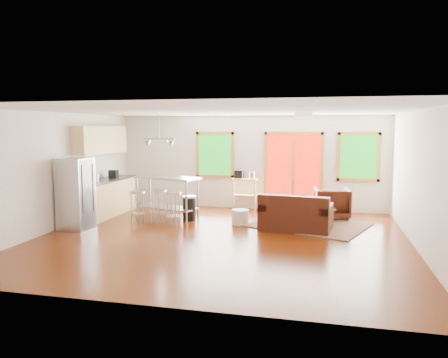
% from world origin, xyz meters
% --- Properties ---
extents(floor, '(7.50, 7.00, 0.02)m').
position_xyz_m(floor, '(0.00, 0.00, -0.01)').
color(floor, '#3B1202').
rests_on(floor, ground).
extents(ceiling, '(7.50, 7.00, 0.02)m').
position_xyz_m(ceiling, '(0.00, 0.00, 2.61)').
color(ceiling, silver).
rests_on(ceiling, ground).
extents(back_wall, '(7.50, 0.02, 2.60)m').
position_xyz_m(back_wall, '(0.00, 3.51, 1.30)').
color(back_wall, beige).
rests_on(back_wall, ground).
extents(left_wall, '(0.02, 7.00, 2.60)m').
position_xyz_m(left_wall, '(-3.76, 0.00, 1.30)').
color(left_wall, beige).
rests_on(left_wall, ground).
extents(right_wall, '(0.02, 7.00, 2.60)m').
position_xyz_m(right_wall, '(3.76, 0.00, 1.30)').
color(right_wall, beige).
rests_on(right_wall, ground).
extents(front_wall, '(7.50, 0.02, 2.60)m').
position_xyz_m(front_wall, '(0.00, -3.51, 1.30)').
color(front_wall, beige).
rests_on(front_wall, ground).
extents(window_left, '(1.10, 0.05, 1.30)m').
position_xyz_m(window_left, '(-1.00, 3.46, 1.50)').
color(window_left, '#125F12').
rests_on(window_left, back_wall).
extents(french_doors, '(1.60, 0.05, 2.10)m').
position_xyz_m(french_doors, '(1.20, 3.46, 1.10)').
color(french_doors, red).
rests_on(french_doors, back_wall).
extents(window_right, '(1.10, 0.05, 1.30)m').
position_xyz_m(window_right, '(2.90, 3.46, 1.50)').
color(window_right, '#125F12').
rests_on(window_right, back_wall).
extents(rug, '(3.01, 2.68, 0.02)m').
position_xyz_m(rug, '(1.69, 1.64, 0.01)').
color(rug, '#4E5A37').
rests_on(rug, floor).
extents(loveseat, '(1.63, 1.06, 0.82)m').
position_xyz_m(loveseat, '(1.44, 1.10, 0.32)').
color(loveseat, black).
rests_on(loveseat, floor).
extents(coffee_table, '(1.06, 0.81, 0.37)m').
position_xyz_m(coffee_table, '(1.80, 1.75, 0.32)').
color(coffee_table, '#3B1E0B').
rests_on(coffee_table, floor).
extents(armchair, '(0.91, 0.87, 0.85)m').
position_xyz_m(armchair, '(2.24, 2.61, 0.43)').
color(armchair, black).
rests_on(armchair, floor).
extents(ottoman, '(0.72, 0.72, 0.44)m').
position_xyz_m(ottoman, '(1.06, 2.08, 0.22)').
color(ottoman, black).
rests_on(ottoman, floor).
extents(pouf, '(0.53, 0.53, 0.35)m').
position_xyz_m(pouf, '(0.13, 1.41, 0.17)').
color(pouf, silver).
rests_on(pouf, floor).
extents(vase, '(0.25, 0.25, 0.32)m').
position_xyz_m(vase, '(1.57, 2.02, 0.52)').
color(vase, silver).
rests_on(vase, coffee_table).
extents(book, '(0.21, 0.03, 0.28)m').
position_xyz_m(book, '(1.96, 1.69, 0.54)').
color(book, brown).
rests_on(book, coffee_table).
extents(cabinets, '(0.64, 2.24, 2.30)m').
position_xyz_m(cabinets, '(-3.49, 1.70, 0.93)').
color(cabinets, tan).
rests_on(cabinets, floor).
extents(refrigerator, '(0.69, 0.67, 1.60)m').
position_xyz_m(refrigerator, '(-3.34, 0.11, 0.80)').
color(refrigerator, '#B7BABC').
rests_on(refrigerator, floor).
extents(island, '(1.78, 1.10, 1.05)m').
position_xyz_m(island, '(-1.78, 1.68, 0.72)').
color(island, '#B7BABC').
rests_on(island, floor).
extents(cup, '(0.14, 0.13, 0.12)m').
position_xyz_m(cup, '(-1.70, 1.63, 1.01)').
color(cup, silver).
rests_on(cup, island).
extents(bar_stool_a, '(0.43, 0.43, 0.77)m').
position_xyz_m(bar_stool_a, '(-2.26, 0.96, 0.57)').
color(bar_stool_a, '#B7BABC').
rests_on(bar_stool_a, floor).
extents(bar_stool_b, '(0.48, 0.48, 0.78)m').
position_xyz_m(bar_stool_b, '(-1.83, 1.24, 0.58)').
color(bar_stool_b, '#B7BABC').
rests_on(bar_stool_b, floor).
extents(bar_stool_c, '(0.42, 0.42, 0.80)m').
position_xyz_m(bar_stool_c, '(-1.32, 0.83, 0.60)').
color(bar_stool_c, '#B7BABC').
rests_on(bar_stool_c, floor).
extents(trash_can, '(0.44, 0.44, 0.61)m').
position_xyz_m(trash_can, '(-1.17, 1.56, 0.31)').
color(trash_can, black).
rests_on(trash_can, floor).
extents(kitchen_cart, '(0.74, 0.50, 1.09)m').
position_xyz_m(kitchen_cart, '(-0.12, 3.35, 0.74)').
color(kitchen_cart, tan).
rests_on(kitchen_cart, floor).
extents(ceiling_flush, '(0.35, 0.35, 0.12)m').
position_xyz_m(ceiling_flush, '(1.60, 0.60, 2.53)').
color(ceiling_flush, white).
rests_on(ceiling_flush, ceiling).
extents(pendant_light, '(0.80, 0.18, 0.79)m').
position_xyz_m(pendant_light, '(-1.90, 1.50, 1.90)').
color(pendant_light, gray).
rests_on(pendant_light, ceiling).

